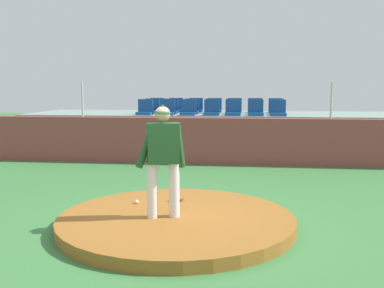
% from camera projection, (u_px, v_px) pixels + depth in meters
% --- Properties ---
extents(ground_plane, '(60.00, 60.00, 0.00)m').
position_uv_depth(ground_plane, '(176.00, 227.00, 7.22)').
color(ground_plane, '#3D7C3E').
extents(pitchers_mound, '(3.83, 3.83, 0.19)m').
position_uv_depth(pitchers_mound, '(176.00, 221.00, 7.20)').
color(pitchers_mound, '#9B6026').
rests_on(pitchers_mound, ground_plane).
extents(pitcher, '(0.79, 0.40, 1.80)m').
position_uv_depth(pitcher, '(163.00, 153.00, 6.97)').
color(pitcher, white).
rests_on(pitcher, pitchers_mound).
extents(baseball, '(0.07, 0.07, 0.07)m').
position_uv_depth(baseball, '(137.00, 202.00, 7.90)').
color(baseball, white).
rests_on(baseball, pitchers_mound).
extents(fielding_glove, '(0.32, 0.36, 0.11)m').
position_uv_depth(fielding_glove, '(177.00, 198.00, 8.10)').
color(fielding_glove, brown).
rests_on(fielding_glove, pitchers_mound).
extents(brick_barrier, '(14.00, 0.40, 1.36)m').
position_uv_depth(brick_barrier, '(208.00, 141.00, 13.07)').
color(brick_barrier, brown).
rests_on(brick_barrier, ground_plane).
extents(fence_post_left, '(0.06, 0.06, 1.04)m').
position_uv_depth(fence_post_left, '(82.00, 99.00, 13.37)').
color(fence_post_left, silver).
rests_on(fence_post_left, brick_barrier).
extents(fence_post_right, '(0.06, 0.06, 1.04)m').
position_uv_depth(fence_post_right, '(331.00, 100.00, 12.50)').
color(fence_post_right, silver).
rests_on(fence_post_right, brick_barrier).
extents(bleacher_platform, '(12.51, 3.43, 1.37)m').
position_uv_depth(bleacher_platform, '(213.00, 133.00, 15.22)').
color(bleacher_platform, gray).
rests_on(bleacher_platform, ground_plane).
extents(stadium_chair_0, '(0.48, 0.44, 0.50)m').
position_uv_depth(stadium_chair_0, '(145.00, 110.00, 14.20)').
color(stadium_chair_0, navy).
rests_on(stadium_chair_0, bleacher_platform).
extents(stadium_chair_1, '(0.48, 0.44, 0.50)m').
position_uv_depth(stadium_chair_1, '(167.00, 110.00, 14.11)').
color(stadium_chair_1, navy).
rests_on(stadium_chair_1, bleacher_platform).
extents(stadium_chair_2, '(0.48, 0.44, 0.50)m').
position_uv_depth(stadium_chair_2, '(188.00, 110.00, 14.03)').
color(stadium_chair_2, navy).
rests_on(stadium_chair_2, bleacher_platform).
extents(stadium_chair_3, '(0.48, 0.44, 0.50)m').
position_uv_depth(stadium_chair_3, '(212.00, 110.00, 13.95)').
color(stadium_chair_3, navy).
rests_on(stadium_chair_3, bleacher_platform).
extents(stadium_chair_4, '(0.48, 0.44, 0.50)m').
position_uv_depth(stadium_chair_4, '(233.00, 111.00, 13.85)').
color(stadium_chair_4, navy).
rests_on(stadium_chair_4, bleacher_platform).
extents(stadium_chair_5, '(0.48, 0.44, 0.50)m').
position_uv_depth(stadium_chair_5, '(256.00, 111.00, 13.75)').
color(stadium_chair_5, navy).
rests_on(stadium_chair_5, bleacher_platform).
extents(stadium_chair_6, '(0.48, 0.44, 0.50)m').
position_uv_depth(stadium_chair_6, '(278.00, 111.00, 13.69)').
color(stadium_chair_6, navy).
rests_on(stadium_chair_6, bleacher_platform).
extents(stadium_chair_7, '(0.48, 0.44, 0.50)m').
position_uv_depth(stadium_chair_7, '(152.00, 109.00, 15.08)').
color(stadium_chair_7, navy).
rests_on(stadium_chair_7, bleacher_platform).
extents(stadium_chair_8, '(0.48, 0.44, 0.50)m').
position_uv_depth(stadium_chair_8, '(171.00, 109.00, 14.98)').
color(stadium_chair_8, navy).
rests_on(stadium_chair_8, bleacher_platform).
extents(stadium_chair_9, '(0.48, 0.44, 0.50)m').
position_uv_depth(stadium_chair_9, '(192.00, 109.00, 14.91)').
color(stadium_chair_9, navy).
rests_on(stadium_chair_9, bleacher_platform).
extents(stadium_chair_10, '(0.48, 0.44, 0.50)m').
position_uv_depth(stadium_chair_10, '(212.00, 109.00, 14.84)').
color(stadium_chair_10, navy).
rests_on(stadium_chair_10, bleacher_platform).
extents(stadium_chair_11, '(0.48, 0.44, 0.50)m').
position_uv_depth(stadium_chair_11, '(233.00, 109.00, 14.73)').
color(stadium_chair_11, navy).
rests_on(stadium_chair_11, bleacher_platform).
extents(stadium_chair_12, '(0.48, 0.44, 0.50)m').
position_uv_depth(stadium_chair_12, '(255.00, 109.00, 14.67)').
color(stadium_chair_12, navy).
rests_on(stadium_chair_12, bleacher_platform).
extents(stadium_chair_13, '(0.48, 0.44, 0.50)m').
position_uv_depth(stadium_chair_13, '(276.00, 109.00, 14.58)').
color(stadium_chair_13, navy).
rests_on(stadium_chair_13, bleacher_platform).
extents(stadium_chair_14, '(0.48, 0.44, 0.50)m').
position_uv_depth(stadium_chair_14, '(157.00, 107.00, 15.94)').
color(stadium_chair_14, navy).
rests_on(stadium_chair_14, bleacher_platform).
extents(stadium_chair_15, '(0.48, 0.44, 0.50)m').
position_uv_depth(stadium_chair_15, '(176.00, 108.00, 15.89)').
color(stadium_chair_15, navy).
rests_on(stadium_chair_15, bleacher_platform).
extents(stadium_chair_16, '(0.48, 0.44, 0.50)m').
position_uv_depth(stadium_chair_16, '(196.00, 108.00, 15.80)').
color(stadium_chair_16, navy).
rests_on(stadium_chair_16, bleacher_platform).
extents(stadium_chair_17, '(0.48, 0.44, 0.50)m').
position_uv_depth(stadium_chair_17, '(215.00, 108.00, 15.69)').
color(stadium_chair_17, navy).
rests_on(stadium_chair_17, bleacher_platform).
extents(stadium_chair_18, '(0.48, 0.44, 0.50)m').
position_uv_depth(stadium_chair_18, '(235.00, 108.00, 15.64)').
color(stadium_chair_18, navy).
rests_on(stadium_chair_18, bleacher_platform).
extents(stadium_chair_19, '(0.48, 0.44, 0.50)m').
position_uv_depth(stadium_chair_19, '(255.00, 108.00, 15.57)').
color(stadium_chair_19, navy).
rests_on(stadium_chair_19, bleacher_platform).
extents(stadium_chair_20, '(0.48, 0.44, 0.50)m').
position_uv_depth(stadium_chair_20, '(276.00, 108.00, 15.45)').
color(stadium_chair_20, navy).
rests_on(stadium_chair_20, bleacher_platform).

